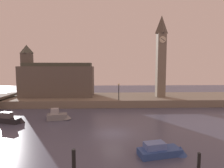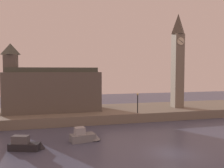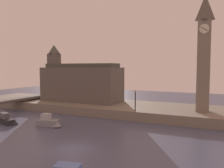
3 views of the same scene
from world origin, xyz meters
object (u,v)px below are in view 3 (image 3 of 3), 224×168
clock_tower (204,52)px  boat_cruiser_grey (50,122)px  streetlamp (135,98)px  parliament_hall (80,82)px

clock_tower → boat_cruiser_grey: 25.33m
clock_tower → boat_cruiser_grey: size_ratio=4.58×
streetlamp → boat_cruiser_grey: (-9.96, -8.40, -3.05)m
clock_tower → boat_cruiser_grey: bearing=-147.6°
clock_tower → boat_cruiser_grey: clock_tower is taller
streetlamp → boat_cruiser_grey: 13.38m
boat_cruiser_grey → streetlamp: bearing=40.1°
clock_tower → parliament_hall: (-23.62, 1.98, -5.44)m
streetlamp → clock_tower: bearing=22.7°
boat_cruiser_grey → parliament_hall: bearing=105.6°
streetlamp → boat_cruiser_grey: bearing=-139.9°
clock_tower → streetlamp: clock_tower is taller
clock_tower → streetlamp: bearing=-157.3°
parliament_hall → boat_cruiser_grey: (4.03, -14.42, -4.70)m
streetlamp → boat_cruiser_grey: streetlamp is taller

